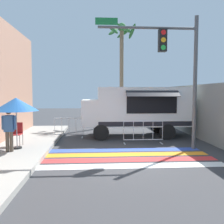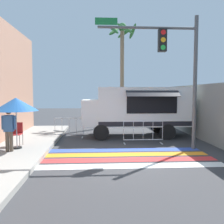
{
  "view_description": "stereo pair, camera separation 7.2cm",
  "coord_description": "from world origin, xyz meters",
  "px_view_note": "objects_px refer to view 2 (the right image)",
  "views": [
    {
      "loc": [
        -1.12,
        -8.89,
        2.37
      ],
      "look_at": [
        -0.34,
        2.91,
        1.46
      ],
      "focal_mm": 40.0,
      "sensor_mm": 36.0,
      "label": 1
    },
    {
      "loc": [
        -1.05,
        -8.89,
        2.37
      ],
      "look_at": [
        -0.34,
        2.91,
        1.46
      ],
      "focal_mm": 40.0,
      "sensor_mm": 36.0,
      "label": 2
    }
  ],
  "objects_px": {
    "barricade_front": "(143,133)",
    "palm_tree": "(122,52)",
    "patio_umbrella": "(16,105)",
    "folding_chair": "(17,132)",
    "vendor_person": "(9,127)",
    "food_truck": "(134,108)",
    "barricade_side": "(69,128)",
    "traffic_signal_pole": "(175,60)"
  },
  "relations": [
    {
      "from": "folding_chair",
      "to": "barricade_side",
      "type": "distance_m",
      "value": 3.26
    },
    {
      "from": "palm_tree",
      "to": "traffic_signal_pole",
      "type": "bearing_deg",
      "value": -79.91
    },
    {
      "from": "traffic_signal_pole",
      "to": "patio_umbrella",
      "type": "bearing_deg",
      "value": -178.01
    },
    {
      "from": "patio_umbrella",
      "to": "traffic_signal_pole",
      "type": "bearing_deg",
      "value": 1.99
    },
    {
      "from": "food_truck",
      "to": "folding_chair",
      "type": "xyz_separation_m",
      "value": [
        -5.38,
        -2.92,
        -0.82
      ]
    },
    {
      "from": "traffic_signal_pole",
      "to": "palm_tree",
      "type": "relative_size",
      "value": 0.75
    },
    {
      "from": "barricade_front",
      "to": "barricade_side",
      "type": "height_order",
      "value": "same"
    },
    {
      "from": "food_truck",
      "to": "vendor_person",
      "type": "bearing_deg",
      "value": -143.27
    },
    {
      "from": "traffic_signal_pole",
      "to": "barricade_front",
      "type": "bearing_deg",
      "value": 133.05
    },
    {
      "from": "traffic_signal_pole",
      "to": "barricade_side",
      "type": "height_order",
      "value": "traffic_signal_pole"
    },
    {
      "from": "traffic_signal_pole",
      "to": "folding_chair",
      "type": "relative_size",
      "value": 5.72
    },
    {
      "from": "folding_chair",
      "to": "vendor_person",
      "type": "distance_m",
      "value": 1.11
    },
    {
      "from": "barricade_side",
      "to": "palm_tree",
      "type": "distance_m",
      "value": 7.62
    },
    {
      "from": "food_truck",
      "to": "traffic_signal_pole",
      "type": "xyz_separation_m",
      "value": [
        1.21,
        -3.23,
        2.16
      ]
    },
    {
      "from": "barricade_side",
      "to": "palm_tree",
      "type": "xyz_separation_m",
      "value": [
        3.3,
        4.95,
        4.76
      ]
    },
    {
      "from": "vendor_person",
      "to": "barricade_front",
      "type": "bearing_deg",
      "value": 18.09
    },
    {
      "from": "vendor_person",
      "to": "barricade_side",
      "type": "height_order",
      "value": "vendor_person"
    },
    {
      "from": "traffic_signal_pole",
      "to": "barricade_front",
      "type": "distance_m",
      "value": 3.58
    },
    {
      "from": "food_truck",
      "to": "patio_umbrella",
      "type": "distance_m",
      "value": 6.26
    },
    {
      "from": "barricade_side",
      "to": "barricade_front",
      "type": "bearing_deg",
      "value": -26.38
    },
    {
      "from": "patio_umbrella",
      "to": "palm_tree",
      "type": "bearing_deg",
      "value": 58.41
    },
    {
      "from": "folding_chair",
      "to": "barricade_front",
      "type": "height_order",
      "value": "folding_chair"
    },
    {
      "from": "food_truck",
      "to": "traffic_signal_pole",
      "type": "distance_m",
      "value": 4.07
    },
    {
      "from": "food_truck",
      "to": "patio_umbrella",
      "type": "xyz_separation_m",
      "value": [
        -5.2,
        -3.46,
        0.35
      ]
    },
    {
      "from": "traffic_signal_pole",
      "to": "vendor_person",
      "type": "height_order",
      "value": "traffic_signal_pole"
    },
    {
      "from": "barricade_front",
      "to": "palm_tree",
      "type": "xyz_separation_m",
      "value": [
        -0.32,
        6.75,
        4.75
      ]
    },
    {
      "from": "folding_chair",
      "to": "barricade_side",
      "type": "relative_size",
      "value": 0.64
    },
    {
      "from": "traffic_signal_pole",
      "to": "patio_umbrella",
      "type": "distance_m",
      "value": 6.67
    },
    {
      "from": "traffic_signal_pole",
      "to": "food_truck",
      "type": "bearing_deg",
      "value": 110.5
    },
    {
      "from": "patio_umbrella",
      "to": "palm_tree",
      "type": "distance_m",
      "value": 10.13
    },
    {
      "from": "food_truck",
      "to": "vendor_person",
      "type": "relative_size",
      "value": 3.48
    },
    {
      "from": "vendor_person",
      "to": "palm_tree",
      "type": "xyz_separation_m",
      "value": [
        5.12,
        8.65,
        4.2
      ]
    },
    {
      "from": "traffic_signal_pole",
      "to": "folding_chair",
      "type": "bearing_deg",
      "value": 177.25
    },
    {
      "from": "barricade_front",
      "to": "patio_umbrella",
      "type": "bearing_deg",
      "value": -165.36
    },
    {
      "from": "vendor_person",
      "to": "patio_umbrella",
      "type": "bearing_deg",
      "value": 75.75
    },
    {
      "from": "food_truck",
      "to": "barricade_front",
      "type": "bearing_deg",
      "value": -86.71
    },
    {
      "from": "barricade_side",
      "to": "folding_chair",
      "type": "bearing_deg",
      "value": -125.43
    },
    {
      "from": "folding_chair",
      "to": "barricade_front",
      "type": "distance_m",
      "value": 5.57
    },
    {
      "from": "food_truck",
      "to": "palm_tree",
      "type": "height_order",
      "value": "palm_tree"
    },
    {
      "from": "patio_umbrella",
      "to": "palm_tree",
      "type": "height_order",
      "value": "palm_tree"
    },
    {
      "from": "patio_umbrella",
      "to": "folding_chair",
      "type": "distance_m",
      "value": 1.29
    },
    {
      "from": "barricade_front",
      "to": "food_truck",
      "type": "bearing_deg",
      "value": 93.29
    }
  ]
}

